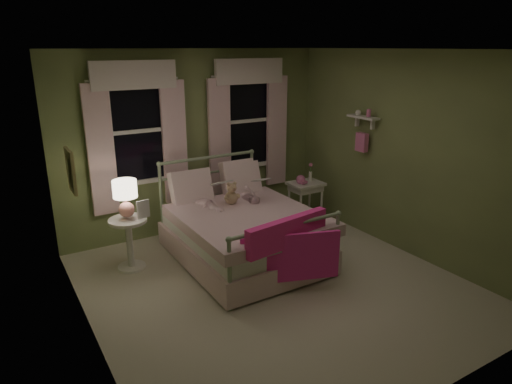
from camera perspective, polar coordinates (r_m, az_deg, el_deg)
room_shell at (r=4.87m, az=2.56°, el=1.92°), size 4.20×4.20×4.20m
bed at (r=5.83m, az=-1.68°, el=-4.97°), size 1.58×2.04×1.18m
pink_throw at (r=4.95m, az=4.11°, el=-6.37°), size 1.10×0.40×0.71m
child_left at (r=5.88m, az=-6.24°, el=0.95°), size 0.28×0.20×0.74m
child_right at (r=6.13m, az=-1.50°, el=1.43°), size 0.34×0.27×0.67m
book_left at (r=5.65m, az=-5.17°, el=0.57°), size 0.20×0.12×0.26m
book_right at (r=5.92m, az=-0.30°, el=1.01°), size 0.22×0.15×0.26m
teddy_bear at (r=5.91m, az=-3.08°, el=-0.37°), size 0.23×0.18×0.30m
nightstand_left at (r=5.78m, az=-15.57°, el=-5.39°), size 0.46×0.46×0.65m
table_lamp at (r=5.60m, az=-16.02°, el=-0.34°), size 0.28×0.28×0.46m
book_nightstand at (r=5.64m, az=-14.57°, el=-3.26°), size 0.19×0.24×0.02m
nightstand_right at (r=7.00m, az=6.23°, el=0.41°), size 0.50×0.40×0.64m
pink_toy at (r=6.90m, az=5.63°, el=1.53°), size 0.14×0.19×0.14m
bud_vase at (r=7.04m, az=6.82°, el=2.53°), size 0.06×0.06×0.28m
window_left at (r=6.26m, az=-14.62°, el=7.96°), size 1.34×0.13×1.96m
window_right at (r=6.93m, az=-0.93°, el=9.43°), size 1.34×0.13×1.96m
wall_shelf at (r=6.53m, az=13.17°, el=7.58°), size 0.15×0.50×0.60m
framed_picture at (r=4.67m, az=-22.12°, el=2.46°), size 0.03×0.32×0.42m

